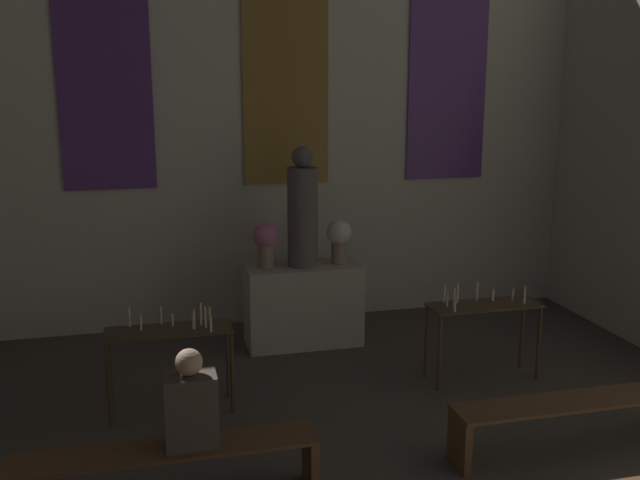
# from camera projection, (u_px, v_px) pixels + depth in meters

# --- Properties ---
(wall_back) EXTENTS (7.49, 0.16, 5.35)m
(wall_back) POSITION_uv_depth(u_px,v_px,m) (285.00, 99.00, 8.41)
(wall_back) COLOR beige
(wall_back) RESTS_ON ground_plane
(altar) EXTENTS (1.28, 0.58, 0.91)m
(altar) POSITION_uv_depth(u_px,v_px,m) (303.00, 305.00, 8.00)
(altar) COLOR #BCB29E
(altar) RESTS_ON ground_plane
(statue) EXTENTS (0.33, 0.33, 1.32)m
(statue) POSITION_uv_depth(u_px,v_px,m) (302.00, 212.00, 7.77)
(statue) COLOR #5B5651
(statue) RESTS_ON altar
(flower_vase_left) EXTENTS (0.28, 0.28, 0.50)m
(flower_vase_left) POSITION_uv_depth(u_px,v_px,m) (265.00, 241.00, 7.74)
(flower_vase_left) COLOR #937A5B
(flower_vase_left) RESTS_ON altar
(flower_vase_right) EXTENTS (0.28, 0.28, 0.50)m
(flower_vase_right) POSITION_uv_depth(u_px,v_px,m) (339.00, 237.00, 7.94)
(flower_vase_right) COLOR #937A5B
(flower_vase_right) RESTS_ON altar
(candle_rack_left) EXTENTS (1.11, 0.39, 0.97)m
(candle_rack_left) POSITION_uv_depth(u_px,v_px,m) (170.00, 342.00, 6.30)
(candle_rack_left) COLOR #473823
(candle_rack_left) RESTS_ON ground_plane
(candle_rack_right) EXTENTS (1.11, 0.39, 0.97)m
(candle_rack_right) POSITION_uv_depth(u_px,v_px,m) (483.00, 316.00, 7.01)
(candle_rack_right) COLOR #473823
(candle_rack_right) RESTS_ON ground_plane
(pew_back_left) EXTENTS (2.10, 0.36, 0.45)m
(pew_back_left) POSITION_uv_depth(u_px,v_px,m) (166.00, 463.00, 4.92)
(pew_back_left) COLOR brown
(pew_back_left) RESTS_ON ground_plane
(pew_back_right) EXTENTS (2.10, 0.36, 0.45)m
(pew_back_right) POSITION_uv_depth(u_px,v_px,m) (579.00, 413.00, 5.67)
(pew_back_right) COLOR brown
(pew_back_right) RESTS_ON ground_plane
(person_seated) EXTENTS (0.36, 0.24, 0.70)m
(person_seated) POSITION_uv_depth(u_px,v_px,m) (191.00, 404.00, 4.87)
(person_seated) COLOR #4C4238
(person_seated) RESTS_ON pew_back_left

